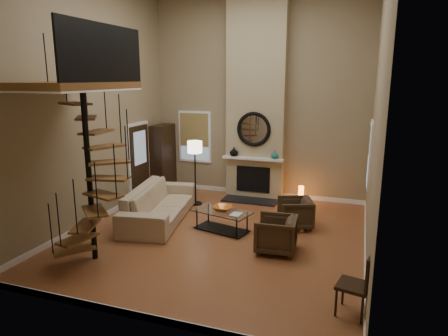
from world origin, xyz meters
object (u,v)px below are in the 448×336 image
(armchair_far, at_px, (280,235))
(floor_lamp, at_px, (195,152))
(coffee_table, at_px, (222,218))
(sofa, at_px, (159,203))
(side_chair, at_px, (360,282))
(armchair_near, at_px, (298,213))
(accent_lamp, at_px, (301,195))
(hutch, at_px, (163,159))

(armchair_far, bearing_deg, floor_lamp, -133.46)
(coffee_table, bearing_deg, sofa, 173.66)
(sofa, bearing_deg, side_chair, -130.38)
(sofa, xyz_separation_m, armchair_near, (3.20, 0.52, -0.04))
(side_chair, bearing_deg, accent_lamp, 107.59)
(armchair_far, xyz_separation_m, accent_lamp, (-0.06, 3.12, -0.10))
(armchair_far, relative_size, accent_lamp, 1.51)
(coffee_table, relative_size, floor_lamp, 0.82)
(side_chair, bearing_deg, hutch, 138.89)
(side_chair, bearing_deg, coffee_table, 140.20)
(armchair_near, relative_size, floor_lamp, 0.43)
(accent_lamp, xyz_separation_m, side_chair, (1.54, -4.87, 0.28))
(floor_lamp, bearing_deg, hutch, 146.75)
(sofa, relative_size, coffee_table, 2.03)
(floor_lamp, xyz_separation_m, side_chair, (4.21, -3.99, -0.89))
(floor_lamp, relative_size, accent_lamp, 3.32)
(accent_lamp, bearing_deg, armchair_far, -88.98)
(hutch, height_order, sofa, hutch)
(hutch, bearing_deg, armchair_far, -37.42)
(armchair_far, height_order, coffee_table, armchair_far)
(armchair_near, xyz_separation_m, side_chair, (1.35, -3.13, 0.17))
(sofa, distance_m, floor_lamp, 1.75)
(sofa, distance_m, armchair_near, 3.25)
(side_chair, bearing_deg, armchair_near, 113.26)
(sofa, xyz_separation_m, armchair_far, (3.06, -0.86, -0.04))
(side_chair, bearing_deg, armchair_far, 130.43)
(armchair_near, distance_m, armchair_far, 1.40)
(armchair_near, bearing_deg, side_chair, 3.05)
(floor_lamp, bearing_deg, armchair_far, -39.46)
(hutch, xyz_separation_m, side_chair, (5.65, -4.93, -0.42))
(hutch, relative_size, accent_lamp, 3.96)
(hutch, xyz_separation_m, sofa, (1.10, -2.32, -0.55))
(hutch, xyz_separation_m, armchair_near, (4.30, -1.80, -0.60))
(hutch, bearing_deg, sofa, -64.65)
(sofa, height_order, accent_lamp, sofa)
(hutch, xyz_separation_m, coffee_table, (2.74, -2.50, -0.67))
(hutch, xyz_separation_m, accent_lamp, (4.11, -0.07, -0.70))
(floor_lamp, relative_size, side_chair, 1.80)
(hutch, distance_m, coffee_table, 3.77)
(coffee_table, distance_m, floor_lamp, 2.32)
(side_chair, bearing_deg, floor_lamp, 136.56)
(armchair_near, bearing_deg, armchair_far, -25.94)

